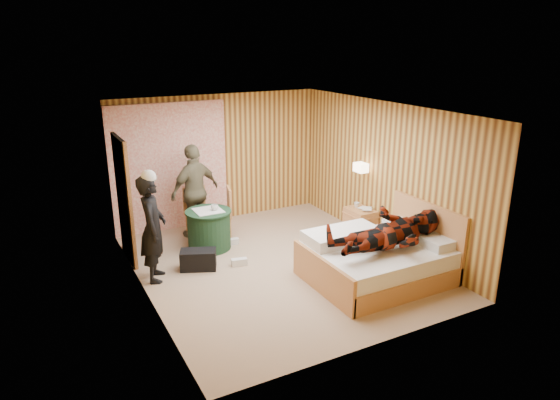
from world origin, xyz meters
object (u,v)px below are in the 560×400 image
wall_lamp (361,167)px  duffel_bag (198,260)px  bed (377,259)px  man_at_table (195,191)px  chair_far (197,208)px  round_table (209,229)px  woman_standing (153,229)px  man_on_bed (391,223)px  nightstand (360,223)px  chair_near (223,209)px

wall_lamp → duffel_bag: wall_lamp is taller
bed → man_at_table: size_ratio=1.16×
bed → chair_far: 3.46m
round_table → woman_standing: woman_standing is taller
bed → wall_lamp: bearing=63.0°
wall_lamp → woman_standing: bearing=-179.9°
man_on_bed → nightstand: bearing=66.5°
woman_standing → bed: bearing=-98.2°
nightstand → chair_far: bearing=150.7°
chair_far → man_at_table: man_at_table is taller
duffel_bag → woman_standing: size_ratio=0.34×
bed → nightstand: 1.64m
wall_lamp → nightstand: 1.02m
round_table → man_at_table: (0.00, 0.66, 0.51)m
bed → round_table: bed is taller
wall_lamp → bed: bearing=-117.0°
chair_near → man_on_bed: man_on_bed is taller
woman_standing → round_table: bearing=-37.7°
man_at_table → man_on_bed: 3.69m
woman_standing → man_at_table: size_ratio=0.95×
chair_far → woman_standing: 1.78m
nightstand → chair_near: 2.50m
nightstand → chair_near: size_ratio=0.60×
wall_lamp → chair_far: size_ratio=0.28×
chair_far → duffel_bag: (-0.45, -1.33, -0.38)m
man_at_table → man_on_bed: size_ratio=0.97×
chair_far → duffel_bag: bearing=-108.2°
bed → man_on_bed: man_on_bed is taller
wall_lamp → chair_near: 2.59m
man_on_bed → chair_near: bearing=117.6°
chair_far → chair_near: (0.40, -0.31, 0.01)m
duffel_bag → man_on_bed: size_ratio=0.31×
nightstand → man_at_table: man_at_table is taller
round_table → bed: bearing=-50.9°
chair_near → duffel_bag: size_ratio=1.71×
nightstand → duffel_bag: size_ratio=1.02×
round_table → chair_far: (0.00, 0.63, 0.19)m
duffel_bag → man_at_table: man_at_table is taller
chair_far → man_on_bed: size_ratio=0.53×
woman_standing → wall_lamp: bearing=-70.5°
nightstand → woman_standing: bearing=178.4°
nightstand → chair_far: (-2.61, 1.46, 0.25)m
bed → chair_near: size_ratio=2.10×
chair_far → duffel_bag: 1.46m
nightstand → man_at_table: 3.06m
wall_lamp → man_on_bed: bearing=-113.3°
wall_lamp → round_table: size_ratio=0.33×
bed → duffel_bag: size_ratio=3.59×
bed → man_on_bed: size_ratio=1.13×
duffel_bag → man_at_table: (0.44, 1.36, 0.70)m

